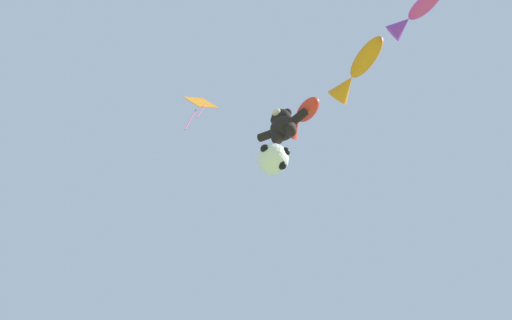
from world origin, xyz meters
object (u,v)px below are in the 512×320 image
Objects in this scene: fish_kite_tangerine at (355,73)px; diamond_kite at (200,104)px; fish_kite_magenta at (412,16)px; fish_kite_crimson at (301,118)px; teddy_bear_kite at (282,125)px; soccer_ball_kite at (273,159)px.

diamond_kite is (-5.28, -1.55, 1.32)m from fish_kite_tangerine.
fish_kite_crimson is at bearing 163.22° from fish_kite_magenta.
fish_kite_crimson is 3.75m from diamond_kite.
teddy_bear_kite is 0.86× the size of fish_kite_tangerine.
teddy_bear_kite is 5.28m from fish_kite_magenta.
fish_kite_crimson is 2.49m from fish_kite_tangerine.
diamond_kite is (-1.72, -2.17, 2.68)m from soccer_ball_kite.
diamond_kite is at bearing -163.61° from fish_kite_tangerine.
teddy_bear_kite is 1.66m from soccer_ball_kite.
diamond_kite is (-7.48, -0.84, 1.51)m from fish_kite_magenta.
fish_kite_tangerine reaches higher than fish_kite_magenta.
soccer_ball_kite is 6.03m from fish_kite_magenta.
fish_kite_crimson is at bearing 1.47° from soccer_ball_kite.
soccer_ball_kite is 0.63× the size of fish_kite_magenta.
fish_kite_tangerine is 0.73× the size of diamond_kite.
fish_kite_magenta is at bearing -13.05° from soccer_ball_kite.
soccer_ball_kite is at bearing 157.21° from teddy_bear_kite.
soccer_ball_kite is at bearing 51.69° from diamond_kite.
fish_kite_tangerine is (3.56, -0.62, 1.37)m from soccer_ball_kite.
teddy_bear_kite is at bearing -22.79° from soccer_ball_kite.
teddy_bear_kite is 1.15× the size of fish_kite_crimson.
fish_kite_crimson is 0.97× the size of fish_kite_magenta.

